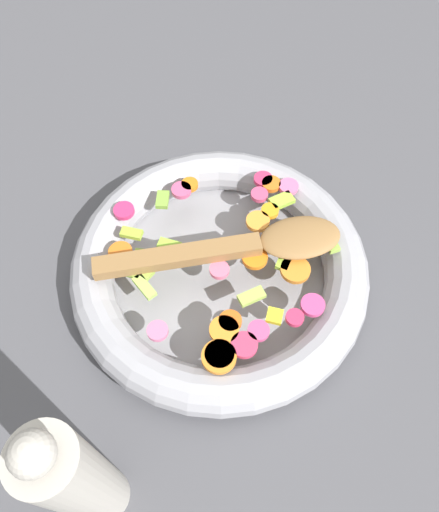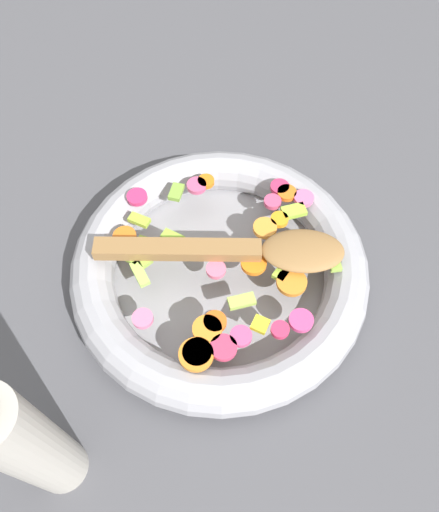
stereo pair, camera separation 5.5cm
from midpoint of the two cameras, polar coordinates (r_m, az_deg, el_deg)
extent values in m
plane|color=#4C4C51|center=(0.59, 2.65, -2.74)|extent=(4.00, 4.00, 0.00)
cylinder|color=gray|center=(0.59, 2.67, -2.45)|extent=(0.29, 0.29, 0.01)
torus|color=#9E9EA5|center=(0.57, 2.75, -1.53)|extent=(0.34, 0.34, 0.05)
cylinder|color=orange|center=(0.54, 11.15, -3.20)|extent=(0.03, 0.03, 0.01)
cylinder|color=orange|center=(0.61, 1.04, 8.32)|extent=(0.03, 0.03, 0.01)
cylinder|color=orange|center=(0.54, 6.81, -1.09)|extent=(0.03, 0.03, 0.01)
cylinder|color=orange|center=(0.57, 7.67, 3.30)|extent=(0.04, 0.04, 0.01)
cylinder|color=orange|center=(0.51, 2.59, -7.79)|extent=(0.03, 0.03, 0.01)
cylinder|color=orange|center=(0.51, 1.70, -8.65)|extent=(0.04, 0.04, 0.01)
cylinder|color=orange|center=(0.57, -8.08, 1.96)|extent=(0.03, 0.03, 0.01)
cylinder|color=orange|center=(0.50, 0.52, -11.47)|extent=(0.05, 0.05, 0.01)
cylinder|color=orange|center=(0.61, 10.30, 6.90)|extent=(0.03, 0.03, 0.01)
cylinder|color=orange|center=(0.50, 0.63, -11.25)|extent=(0.03, 0.03, 0.01)
cylinder|color=orange|center=(0.58, 9.62, 3.86)|extent=(0.03, 0.03, 0.01)
cube|color=#82B33F|center=(0.60, -2.33, 7.12)|extent=(0.03, 0.03, 0.01)
cube|color=#A8CB53|center=(0.52, 5.58, -5.41)|extent=(0.03, 0.02, 0.01)
cube|color=#8DAE3A|center=(0.56, -6.21, 0.78)|extent=(0.03, 0.03, 0.01)
cube|color=#96B644|center=(0.55, -5.99, -0.55)|extent=(0.02, 0.02, 0.01)
cube|color=#8CAD3C|center=(0.55, -7.35, -0.07)|extent=(0.03, 0.03, 0.01)
cube|color=#A6D340|center=(0.59, 11.27, 4.71)|extent=(0.03, 0.02, 0.01)
cube|color=#9DC74C|center=(0.56, 15.71, -0.93)|extent=(0.02, 0.02, 0.01)
cube|color=#A4C63C|center=(0.58, -6.48, 3.89)|extent=(0.02, 0.03, 0.01)
cube|color=#9ED23E|center=(0.56, -2.58, 1.88)|extent=(0.02, 0.03, 0.01)
cube|color=#ABDB5B|center=(0.54, -6.23, -2.27)|extent=(0.01, 0.03, 0.01)
cube|color=#A1C63C|center=(0.54, 10.16, -1.92)|extent=(0.03, 0.02, 0.01)
cylinder|color=pink|center=(0.51, -5.75, -7.39)|extent=(0.03, 0.03, 0.01)
cylinder|color=#CF4A73|center=(0.59, 8.73, 5.94)|extent=(0.03, 0.03, 0.01)
cylinder|color=#D4315A|center=(0.51, 9.97, -8.61)|extent=(0.02, 0.02, 0.01)
cylinder|color=#D2315D|center=(0.61, 9.49, 7.57)|extent=(0.03, 0.03, 0.01)
cylinder|color=#D54583|center=(0.52, 12.32, -7.48)|extent=(0.03, 0.03, 0.01)
cylinder|color=#DC3068|center=(0.60, -6.81, 6.52)|extent=(0.03, 0.03, 0.01)
cylinder|color=#D3527F|center=(0.60, -0.01, 7.85)|extent=(0.03, 0.03, 0.01)
cylinder|color=#CA395D|center=(0.50, 3.66, -10.69)|extent=(0.04, 0.04, 0.01)
cylinder|color=#D14C82|center=(0.51, 5.61, -9.39)|extent=(0.03, 0.03, 0.01)
cylinder|color=pink|center=(0.60, 12.20, 6.27)|extent=(0.03, 0.03, 0.01)
cylinder|color=pink|center=(0.54, 2.51, -1.81)|extent=(0.02, 0.02, 0.01)
cube|color=yellow|center=(0.51, 7.77, -8.03)|extent=(0.02, 0.02, 0.01)
cube|color=olive|center=(0.54, -1.91, 0.53)|extent=(0.16, 0.12, 0.01)
ellipsoid|color=olive|center=(0.55, 12.35, 0.37)|extent=(0.11, 0.10, 0.01)
cylinder|color=#B2ADA3|center=(0.44, -17.34, -20.42)|extent=(0.05, 0.05, 0.20)
camera|label=1|loc=(0.03, -87.13, 4.69)|focal=35.00mm
camera|label=2|loc=(0.03, 92.87, -4.69)|focal=35.00mm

